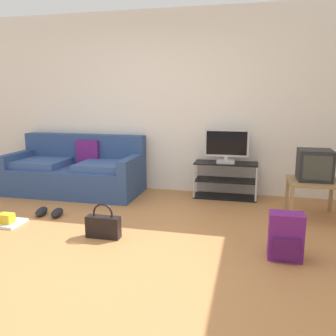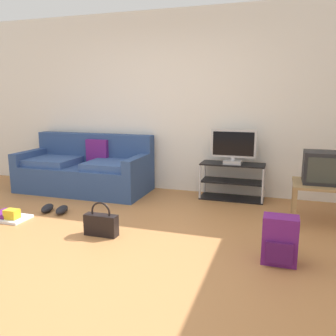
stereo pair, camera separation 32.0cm
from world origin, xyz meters
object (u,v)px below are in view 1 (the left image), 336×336
at_px(side_table, 313,186).
at_px(floor_tray, 2,220).
at_px(tv_stand, 225,180).
at_px(flat_tv, 226,146).
at_px(handbag, 103,226).
at_px(crt_tv, 315,165).
at_px(sneakers_pair, 49,212).
at_px(backpack, 286,237).
at_px(couch, 76,172).

bearing_deg(side_table, floor_tray, -163.17).
bearing_deg(floor_tray, tv_stand, 34.92).
bearing_deg(flat_tv, handbag, -122.16).
xyz_separation_m(tv_stand, crt_tv, (1.09, -0.62, 0.39)).
height_order(side_table, sneakers_pair, side_table).
relative_size(backpack, handbag, 1.17).
bearing_deg(backpack, sneakers_pair, 159.61).
distance_m(flat_tv, sneakers_pair, 2.53).
relative_size(side_table, crt_tv, 1.53).
height_order(flat_tv, sneakers_pair, flat_tv).
xyz_separation_m(backpack, floor_tray, (-3.11, 0.19, -0.17)).
height_order(backpack, handbag, backpack).
relative_size(couch, flat_tv, 3.18).
xyz_separation_m(side_table, floor_tray, (-3.52, -1.06, -0.36)).
bearing_deg(tv_stand, sneakers_pair, -147.44).
bearing_deg(sneakers_pair, side_table, 12.19).
bearing_deg(handbag, flat_tv, 57.84).
bearing_deg(side_table, tv_stand, 149.74).
bearing_deg(handbag, floor_tray, 175.25).
distance_m(couch, tv_stand, 2.26).
bearing_deg(crt_tv, tv_stand, 150.38).
relative_size(flat_tv, floor_tray, 1.33).
xyz_separation_m(tv_stand, flat_tv, (-0.00, -0.02, 0.50)).
height_order(side_table, handbag, side_table).
bearing_deg(side_table, backpack, -108.10).
distance_m(side_table, handbag, 2.51).
relative_size(flat_tv, backpack, 1.46).
relative_size(side_table, sneakers_pair, 1.46).
distance_m(couch, floor_tray, 1.52).
distance_m(tv_stand, handbag, 2.13).
relative_size(tv_stand, floor_tray, 1.91).
height_order(couch, side_table, couch).
xyz_separation_m(crt_tv, handbag, (-2.21, -1.19, -0.52)).
bearing_deg(backpack, couch, 141.71).
xyz_separation_m(couch, sneakers_pair, (0.19, -1.10, -0.27)).
distance_m(backpack, floor_tray, 3.12).
relative_size(crt_tv, handbag, 1.04).
xyz_separation_m(handbag, floor_tray, (-1.31, 0.11, -0.09)).
relative_size(flat_tv, sneakers_pair, 1.56).
xyz_separation_m(side_table, backpack, (-0.41, -1.26, -0.19)).
height_order(crt_tv, floor_tray, crt_tv).
bearing_deg(crt_tv, flat_tv, 151.27).
height_order(couch, backpack, couch).
height_order(couch, tv_stand, couch).
xyz_separation_m(couch, flat_tv, (2.25, 0.19, 0.44)).
xyz_separation_m(flat_tv, crt_tv, (1.09, -0.59, -0.11)).
relative_size(handbag, sneakers_pair, 0.92).
distance_m(tv_stand, backpack, 2.01).
bearing_deg(tv_stand, couch, -174.57).
height_order(flat_tv, handbag, flat_tv).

